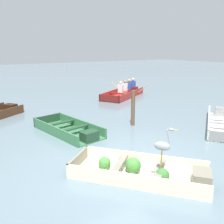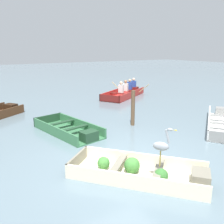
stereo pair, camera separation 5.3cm
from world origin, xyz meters
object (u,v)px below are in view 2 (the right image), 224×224
Objects in this scene: skiff_green_near_moored at (70,130)px; skiff_white_mid_moored at (222,122)px; heron_on_dinghy at (162,145)px; mooring_post at (133,108)px; rowboat_red_with_crew at (125,92)px; dinghy_cream_foreground at (141,172)px.

skiff_white_mid_moored reaches higher than skiff_green_near_moored.
skiff_white_mid_moored is 5.05m from heron_on_dinghy.
mooring_post is at bearing 61.35° from heron_on_dinghy.
rowboat_red_with_crew is at bearing 57.76° from mooring_post.
skiff_green_near_moored is 3.37× the size of heron_on_dinghy.
mooring_post reaches higher than dinghy_cream_foreground.
skiff_green_near_moored is at bearing 156.87° from skiff_white_mid_moored.
mooring_post is (-3.02, -4.78, 0.41)m from rowboat_red_with_crew.
mooring_post is (1.94, 3.55, -0.22)m from heron_on_dinghy.
heron_on_dinghy is (0.35, -3.93, 0.75)m from skiff_green_near_moored.
mooring_post reaches higher than skiff_white_mid_moored.
skiff_green_near_moored is 0.83× the size of skiff_white_mid_moored.
rowboat_red_with_crew is (5.31, 4.40, 0.11)m from skiff_green_near_moored.
mooring_post reaches higher than skiff_green_near_moored.
skiff_green_near_moored is 6.89m from rowboat_red_with_crew.
skiff_white_mid_moored is (5.01, -2.14, 0.01)m from skiff_green_near_moored.
dinghy_cream_foreground is 5.01m from skiff_white_mid_moored.
rowboat_red_with_crew is (0.30, 6.54, 0.11)m from skiff_white_mid_moored.
skiff_white_mid_moored is (4.82, 1.37, -0.01)m from dinghy_cream_foreground.
rowboat_red_with_crew is 9.72m from heron_on_dinghy.
heron_on_dinghy reaches higher than skiff_green_near_moored.
dinghy_cream_foreground reaches higher than skiff_white_mid_moored.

